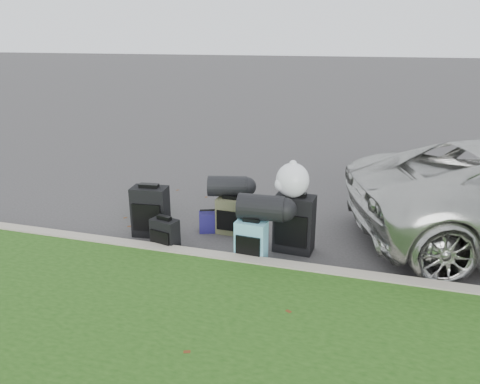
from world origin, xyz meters
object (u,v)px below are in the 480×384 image
(suitcase_small_black, at_px, (165,235))
(suitcase_large_black_left, at_px, (151,211))
(tote_navy, at_px, (208,222))
(suitcase_olive, at_px, (230,216))
(suitcase_teal, at_px, (251,242))
(tote_green, at_px, (150,202))
(suitcase_large_black_right, at_px, (294,224))

(suitcase_small_black, xyz_separation_m, suitcase_large_black_left, (-0.42, 0.43, 0.13))
(suitcase_large_black_left, bearing_deg, tote_navy, 18.76)
(suitcase_olive, height_order, tote_navy, suitcase_olive)
(suitcase_large_black_left, relative_size, tote_navy, 2.49)
(suitcase_teal, bearing_deg, suitcase_small_black, -175.17)
(suitcase_large_black_left, xyz_separation_m, tote_navy, (0.72, 0.34, -0.21))
(suitcase_small_black, height_order, tote_green, suitcase_small_black)
(suitcase_olive, xyz_separation_m, suitcase_teal, (0.52, -0.78, 0.01))
(suitcase_large_black_left, bearing_deg, suitcase_large_black_right, -4.49)
(suitcase_teal, bearing_deg, tote_navy, 141.73)
(suitcase_large_black_left, height_order, suitcase_large_black_right, suitcase_large_black_right)
(suitcase_large_black_left, distance_m, tote_navy, 0.83)
(suitcase_olive, relative_size, tote_navy, 1.82)
(suitcase_small_black, bearing_deg, tote_navy, 81.82)
(suitcase_small_black, distance_m, tote_navy, 0.83)
(tote_green, xyz_separation_m, tote_navy, (1.13, -0.42, -0.05))
(suitcase_teal, height_order, tote_green, suitcase_teal)
(tote_green, height_order, tote_navy, tote_green)
(suitcase_large_black_left, xyz_separation_m, tote_green, (-0.41, 0.76, -0.16))
(suitcase_teal, bearing_deg, suitcase_olive, 126.99)
(suitcase_large_black_right, bearing_deg, suitcase_small_black, -158.65)
(suitcase_teal, distance_m, tote_navy, 1.12)
(suitcase_small_black, relative_size, tote_navy, 1.57)
(suitcase_small_black, relative_size, tote_green, 1.17)
(suitcase_large_black_left, distance_m, suitcase_teal, 1.61)
(suitcase_teal, xyz_separation_m, tote_navy, (-0.83, 0.74, -0.13))
(suitcase_olive, xyz_separation_m, suitcase_large_black_right, (0.96, -0.31, 0.12))
(suitcase_large_black_right, bearing_deg, tote_green, 167.80)
(suitcase_large_black_left, height_order, suitcase_olive, suitcase_large_black_left)
(suitcase_small_black, relative_size, suitcase_olive, 0.86)
(suitcase_olive, distance_m, tote_green, 1.50)
(tote_green, distance_m, tote_navy, 1.21)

